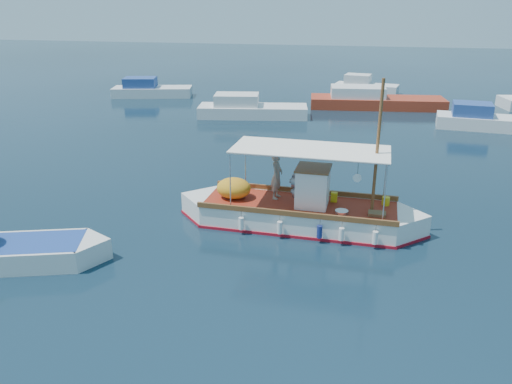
# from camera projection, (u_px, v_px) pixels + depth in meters

# --- Properties ---
(ground) EXTENTS (160.00, 160.00, 0.00)m
(ground) POSITION_uv_depth(u_px,v_px,m) (294.00, 233.00, 17.52)
(ground) COLOR black
(ground) RESTS_ON ground
(fishing_caique) EXTENTS (9.10, 2.74, 5.55)m
(fishing_caique) POSITION_uv_depth(u_px,v_px,m) (297.00, 212.00, 18.05)
(fishing_caique) COLOR white
(fishing_caique) RESTS_ON ground
(dinghy) EXTENTS (6.00, 3.11, 1.54)m
(dinghy) POSITION_uv_depth(u_px,v_px,m) (6.00, 254.00, 15.41)
(dinghy) COLOR white
(dinghy) RESTS_ON ground
(bg_boat_nw) EXTENTS (7.83, 3.60, 1.80)m
(bg_boat_nw) POSITION_uv_depth(u_px,v_px,m) (249.00, 110.00, 34.98)
(bg_boat_nw) COLOR silver
(bg_boat_nw) RESTS_ON ground
(bg_boat_n) EXTENTS (10.25, 3.93, 1.80)m
(bg_boat_n) POSITION_uv_depth(u_px,v_px,m) (373.00, 101.00, 37.99)
(bg_boat_n) COLOR #A4311B
(bg_boat_n) RESTS_ON ground
(bg_boat_ne) EXTENTS (6.07, 2.75, 1.80)m
(bg_boat_ne) POSITION_uv_depth(u_px,v_px,m) (482.00, 121.00, 31.77)
(bg_boat_ne) COLOR silver
(bg_boat_ne) RESTS_ON ground
(bg_boat_far_w) EXTENTS (6.94, 3.82, 1.80)m
(bg_boat_far_w) POSITION_uv_depth(u_px,v_px,m) (150.00, 91.00, 42.47)
(bg_boat_far_w) COLOR silver
(bg_boat_far_w) RESTS_ON ground
(bg_boat_far_n) EXTENTS (5.66, 2.90, 1.80)m
(bg_boat_far_n) POSITION_uv_depth(u_px,v_px,m) (364.00, 87.00, 44.07)
(bg_boat_far_n) COLOR silver
(bg_boat_far_n) RESTS_ON ground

